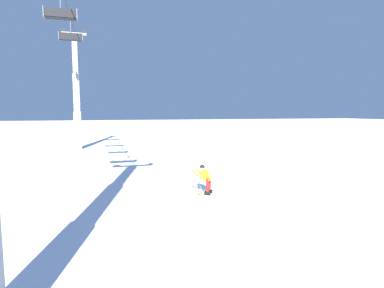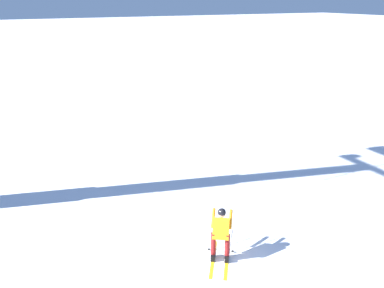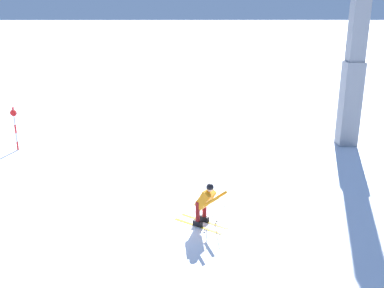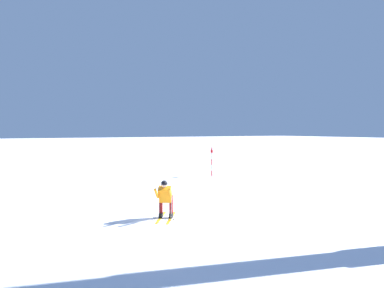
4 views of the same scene
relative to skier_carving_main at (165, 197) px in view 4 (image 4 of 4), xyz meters
name	(u,v)px [view 4 (image 4 of 4)]	position (x,y,z in m)	size (l,w,h in m)	color
ground_plane	(182,208)	(-1.18, -1.06, -0.76)	(260.00, 260.00, 0.00)	white
skier_carving_main	(165,197)	(0.00, 0.00, 0.00)	(1.35, 1.61, 1.47)	yellow
trail_marker_pole	(212,161)	(-6.88, -8.04, 0.28)	(0.07, 0.28, 1.92)	red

